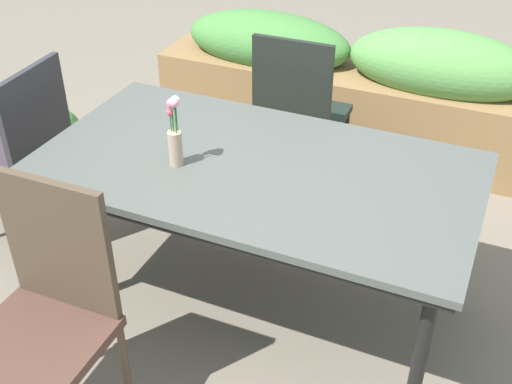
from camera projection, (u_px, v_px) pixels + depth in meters
ground_plane at (245, 313)px, 2.88m from camera, size 12.00×12.00×0.00m
dining_table at (256, 176)px, 2.55m from camera, size 1.75×0.95×0.74m
chair_end_left at (21, 150)px, 3.06m from camera, size 0.49×0.49×0.95m
chair_far_side at (298, 110)px, 3.31m from camera, size 0.43×0.43×0.99m
chair_near_left at (45, 309)px, 2.12m from camera, size 0.44×0.44×1.00m
flower_vase at (175, 134)px, 2.45m from camera, size 0.06×0.06×0.29m
planter_box at (350, 86)px, 3.99m from camera, size 2.42×0.54×0.81m
potted_plant at (58, 146)px, 3.65m from camera, size 0.31×0.31×0.47m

